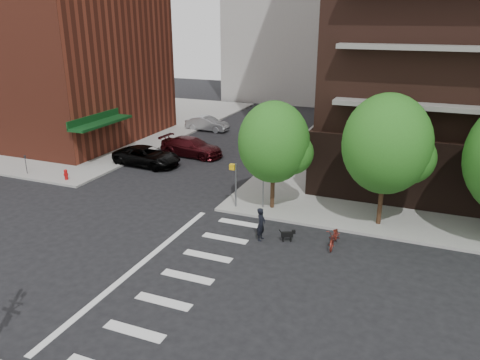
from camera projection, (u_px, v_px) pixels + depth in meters
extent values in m
plane|color=black|center=(129.00, 264.00, 21.29)|extent=(120.00, 120.00, 0.00)
cube|color=gray|center=(66.00, 120.00, 50.53)|extent=(31.00, 33.00, 0.15)
cube|color=silver|center=(134.00, 331.00, 16.72)|extent=(2.40, 0.50, 0.01)
cube|color=silver|center=(164.00, 302.00, 18.47)|extent=(2.40, 0.50, 0.01)
cube|color=silver|center=(188.00, 277.00, 20.22)|extent=(2.40, 0.50, 0.01)
cube|color=silver|center=(208.00, 256.00, 21.96)|extent=(2.40, 0.50, 0.01)
cube|color=silver|center=(225.00, 238.00, 23.71)|extent=(2.40, 0.50, 0.01)
cube|color=silver|center=(240.00, 223.00, 25.46)|extent=(2.40, 0.50, 0.01)
cube|color=silver|center=(139.00, 266.00, 21.11)|extent=(0.30, 13.00, 0.01)
cube|color=maroon|center=(31.00, 22.00, 41.49)|extent=(20.00, 15.00, 20.00)
cube|color=#0C3814|center=(102.00, 123.00, 35.69)|extent=(1.40, 6.00, 0.20)
cylinder|color=#301E11|center=(273.00, 189.00, 26.85)|extent=(0.24, 0.24, 2.30)
sphere|color=#235B19|center=(274.00, 142.00, 25.94)|extent=(4.00, 4.00, 4.00)
cylinder|color=#301E11|center=(381.00, 201.00, 24.66)|extent=(0.24, 0.24, 2.60)
sphere|color=#235B19|center=(387.00, 144.00, 23.63)|extent=(4.50, 4.50, 4.50)
cylinder|color=slate|center=(236.00, 185.00, 26.91)|extent=(0.10, 0.10, 2.60)
cube|color=gold|center=(232.00, 167.00, 26.61)|extent=(0.32, 0.25, 0.32)
cylinder|color=slate|center=(263.00, 189.00, 26.87)|extent=(0.08, 0.08, 2.20)
cube|color=gold|center=(263.00, 175.00, 26.44)|extent=(0.64, 0.02, 0.64)
cylinder|color=#A50C0C|center=(66.00, 175.00, 31.70)|extent=(0.22, 0.22, 0.60)
sphere|color=#A50C0C|center=(65.00, 171.00, 31.59)|extent=(0.24, 0.24, 0.24)
cylinder|color=black|center=(26.00, 166.00, 32.86)|extent=(0.05, 0.05, 1.10)
cube|color=black|center=(25.00, 157.00, 32.65)|extent=(0.10, 0.08, 0.22)
imported|color=black|center=(147.00, 156.00, 35.07)|extent=(2.70, 5.33, 1.45)
imported|color=#3D0D11|center=(191.00, 147.00, 37.42)|extent=(2.56, 5.39, 1.52)
imported|color=#979A9E|center=(207.00, 124.00, 45.75)|extent=(1.52, 4.27, 1.40)
imported|color=maroon|center=(334.00, 237.00, 22.77)|extent=(0.70, 1.90, 0.99)
imported|color=black|center=(261.00, 224.00, 23.32)|extent=(0.63, 0.41, 1.71)
cube|color=black|center=(287.00, 234.00, 23.30)|extent=(0.62, 0.41, 0.24)
cube|color=black|center=(294.00, 232.00, 23.26)|extent=(0.21, 0.20, 0.17)
cylinder|color=black|center=(291.00, 239.00, 23.37)|extent=(0.06, 0.06, 0.26)
cylinder|color=black|center=(283.00, 239.00, 23.40)|extent=(0.06, 0.06, 0.26)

